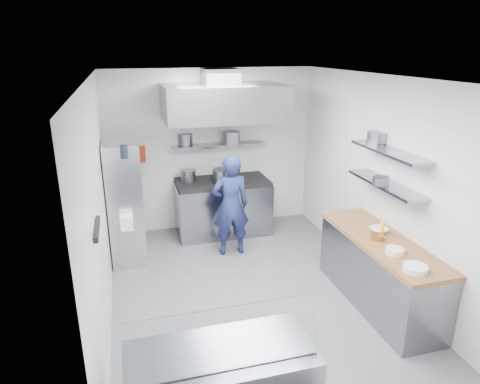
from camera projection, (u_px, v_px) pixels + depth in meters
name	position (u px, v px, depth m)	size (l,w,h in m)	color
floor	(252.00, 295.00, 5.69)	(5.00, 5.00, 0.00)	#515153
ceiling	(254.00, 78.00, 4.78)	(5.00, 5.00, 0.00)	silver
wall_back	(211.00, 150.00, 7.51)	(3.60, 0.02, 2.80)	white
wall_front	(359.00, 311.00, 2.95)	(3.60, 0.02, 2.80)	white
wall_left	(99.00, 210.00, 4.78)	(5.00, 0.02, 2.80)	white
wall_right	(382.00, 184.00, 5.69)	(5.00, 0.02, 2.80)	white
gas_range	(223.00, 208.00, 7.48)	(1.60, 0.80, 0.90)	gray
cooktop	(222.00, 182.00, 7.33)	(1.57, 0.78, 0.06)	black
stock_pot_left	(189.00, 176.00, 7.23)	(0.25, 0.25, 0.20)	slate
stock_pot_mid	(223.00, 176.00, 7.15)	(0.34, 0.34, 0.24)	slate
over_range_shelf	(219.00, 145.00, 7.35)	(1.60, 0.30, 0.04)	gray
shelf_pot_a	(185.00, 139.00, 7.32)	(0.26, 0.26, 0.18)	slate
shelf_pot_b	(231.00, 138.00, 7.30)	(0.30, 0.30, 0.22)	slate
extractor_hood	(224.00, 102.00, 6.72)	(1.90, 1.15, 0.55)	gray
hood_duct	(220.00, 76.00, 6.81)	(0.55, 0.55, 0.24)	slate
red_firebox	(139.00, 155.00, 7.14)	(0.22, 0.10, 0.26)	#A6290D
chef	(231.00, 206.00, 6.60)	(0.58, 0.38, 1.60)	#1A2250
wire_rack	(125.00, 201.00, 6.44)	(0.50, 0.90, 1.85)	silver
rack_bin_a	(127.00, 222.00, 5.99)	(0.17, 0.21, 0.19)	white
rack_bin_b	(123.00, 183.00, 6.06)	(0.13, 0.17, 0.15)	yellow
rack_jar	(124.00, 152.00, 5.70)	(0.10, 0.10, 0.18)	black
knife_strip	(97.00, 229.00, 3.92)	(0.04, 0.55, 0.05)	black
prep_counter_base	(379.00, 274.00, 5.37)	(0.62, 2.00, 0.84)	gray
prep_counter_top	(382.00, 242.00, 5.23)	(0.65, 2.04, 0.06)	brown
plate_stack_a	(415.00, 268.00, 4.48)	(0.26, 0.26, 0.06)	white
plate_stack_b	(395.00, 251.00, 4.86)	(0.21, 0.21, 0.06)	white
copper_pan	(377.00, 237.00, 5.21)	(0.16, 0.16, 0.06)	#B67033
squeeze_bottle	(382.00, 228.00, 5.32)	(0.05, 0.05, 0.18)	yellow
mixing_bowl	(379.00, 230.00, 5.42)	(0.23, 0.23, 0.06)	white
wall_shelf_lower	(385.00, 184.00, 5.34)	(0.30, 1.30, 0.04)	gray
wall_shelf_upper	(389.00, 151.00, 5.20)	(0.30, 1.30, 0.04)	gray
shelf_pot_c	(381.00, 181.00, 5.25)	(0.21, 0.21, 0.10)	slate
shelf_pot_d	(377.00, 137.00, 5.58)	(0.26, 0.26, 0.14)	slate
display_glass	(223.00, 338.00, 3.19)	(1.47, 0.02, 0.45)	silver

